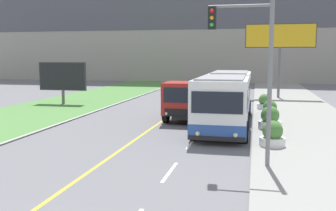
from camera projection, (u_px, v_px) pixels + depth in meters
apartment_block_background at (221, 9)px, 61.16m from camera, size 80.00×8.04×22.51m
city_bus at (227, 99)px, 22.83m from camera, size 2.71×11.85×2.98m
dump_truck at (186, 101)px, 24.34m from camera, size 2.43×6.29×2.44m
traffic_light_mast at (252, 59)px, 13.80m from camera, size 2.28×0.32×6.14m
billboard_large at (280, 39)px, 36.41m from camera, size 6.38×0.24×6.95m
billboard_small at (62, 77)px, 32.31m from camera, size 4.11×0.24×3.48m
planter_round_near at (272, 135)px, 17.17m from camera, size 1.11×1.11×1.13m
planter_round_second at (270, 119)px, 21.11m from camera, size 1.22×1.22×1.25m
planter_round_third at (270, 110)px, 25.03m from camera, size 1.08×1.08×1.11m
planter_round_far at (265, 103)px, 29.04m from camera, size 1.09×1.09×1.12m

